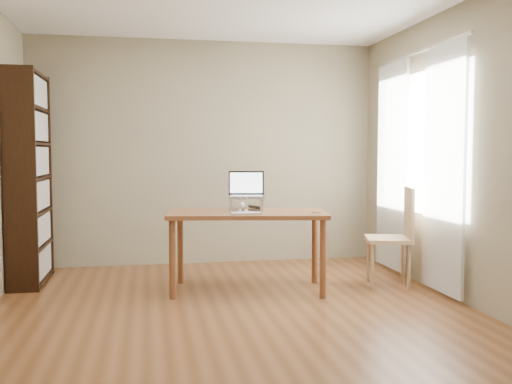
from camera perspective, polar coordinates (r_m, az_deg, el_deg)
The scene contains 10 objects.
room at distance 4.50m, azimuth -1.72°, elevation 3.92°, with size 4.04×4.54×2.64m.
bookshelf at distance 6.09m, azimuth -21.71°, elevation 1.30°, with size 0.30×0.90×2.10m.
curtains at distance 5.84m, azimuth 15.64°, elevation 2.51°, with size 0.03×1.90×2.25m.
desk at distance 5.36m, azimuth -0.83°, elevation -2.96°, with size 1.57×0.97×0.75m.
laptop_stand at distance 5.42m, azimuth -0.98°, elevation -1.02°, with size 0.32×0.25×0.13m.
laptop at distance 5.47m, azimuth -1.09°, elevation 0.18°, with size 0.38×0.34×0.24m.
keyboard at distance 5.12m, azimuth -1.00°, elevation -2.14°, with size 0.29×0.15×0.02m.
coaster at distance 5.27m, azimuth 6.05°, elevation -2.06°, with size 0.09×0.09×0.01m, color brown.
cat at distance 5.45m, azimuth -1.30°, elevation -1.14°, with size 0.26×0.49×0.16m.
chair at distance 5.75m, azimuth 13.80°, elevation -3.96°, with size 0.53×0.53×0.97m.
Camera 1 is at (-0.68, -4.43, 1.31)m, focal length 40.00 mm.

